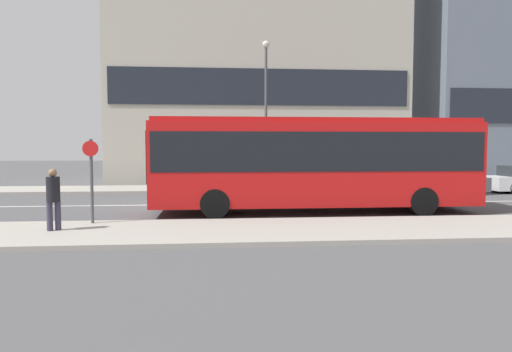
# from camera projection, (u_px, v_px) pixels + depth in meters

# --- Properties ---
(ground_plane) EXTENTS (120.00, 120.00, 0.00)m
(ground_plane) POSITION_uv_depth(u_px,v_px,m) (173.00, 205.00, 18.18)
(ground_plane) COLOR #4F4F51
(sidewalk_near) EXTENTS (44.00, 3.50, 0.13)m
(sidewalk_near) POSITION_uv_depth(u_px,v_px,m) (150.00, 233.00, 11.96)
(sidewalk_near) COLOR #A39E93
(sidewalk_near) RESTS_ON ground_plane
(sidewalk_far) EXTENTS (44.00, 3.50, 0.13)m
(sidewalk_far) POSITION_uv_depth(u_px,v_px,m) (184.00, 189.00, 24.39)
(sidewalk_far) COLOR #A39E93
(sidewalk_far) RESTS_ON ground_plane
(lane_centerline) EXTENTS (41.80, 0.16, 0.01)m
(lane_centerline) POSITION_uv_depth(u_px,v_px,m) (173.00, 205.00, 18.18)
(lane_centerline) COLOR silver
(lane_centerline) RESTS_ON ground_plane
(apartment_block_left_tower) EXTENTS (19.00, 7.00, 21.59)m
(apartment_block_left_tower) POSITION_uv_depth(u_px,v_px,m) (256.00, 21.00, 30.77)
(apartment_block_left_tower) COLOR #B7B2A3
(apartment_block_left_tower) RESTS_ON ground_plane
(city_bus) EXTENTS (11.29, 2.63, 3.29)m
(city_bus) POSITION_uv_depth(u_px,v_px,m) (314.00, 159.00, 16.08)
(city_bus) COLOR red
(city_bus) RESTS_ON ground_plane
(parked_car_0) EXTENTS (4.49, 1.87, 1.30)m
(parked_car_0) POSITION_uv_depth(u_px,v_px,m) (436.00, 181.00, 22.48)
(parked_car_0) COLOR #4C5156
(parked_car_0) RESTS_ON ground_plane
(pedestrian_near_stop) EXTENTS (0.34, 0.34, 1.62)m
(pedestrian_near_stop) POSITION_uv_depth(u_px,v_px,m) (53.00, 196.00, 11.87)
(pedestrian_near_stop) COLOR #383347
(pedestrian_near_stop) RESTS_ON sidewalk_near
(bus_stop_sign) EXTENTS (0.44, 0.12, 2.41)m
(bus_stop_sign) POSITION_uv_depth(u_px,v_px,m) (91.00, 174.00, 12.97)
(bus_stop_sign) COLOR #4C4C51
(bus_stop_sign) RESTS_ON sidewalk_near
(street_lamp) EXTENTS (0.36, 0.36, 7.56)m
(street_lamp) POSITION_uv_depth(u_px,v_px,m) (266.00, 100.00, 23.30)
(street_lamp) COLOR #4C4C51
(street_lamp) RESTS_ON sidewalk_far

